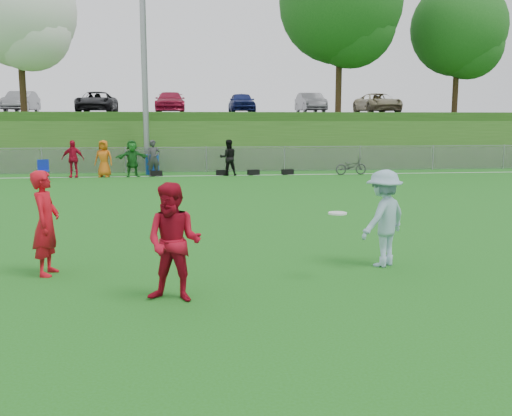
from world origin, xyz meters
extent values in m
plane|color=#1F6114|center=(0.00, 0.00, 0.00)|extent=(120.00, 120.00, 0.00)
cube|color=white|center=(0.00, 18.00, 0.01)|extent=(60.00, 0.10, 0.01)
cube|color=gray|center=(0.00, 20.00, 0.60)|extent=(58.00, 0.02, 1.20)
cube|color=gray|center=(0.00, 20.00, 1.25)|extent=(58.00, 0.04, 0.04)
cylinder|color=gray|center=(-3.00, 20.80, 6.00)|extent=(0.30, 0.30, 12.00)
cube|color=#245116|center=(0.00, 31.00, 1.50)|extent=(120.00, 18.00, 3.00)
cube|color=black|center=(0.00, 33.00, 3.05)|extent=(120.00, 12.00, 0.10)
cylinder|color=black|center=(-10.00, 25.00, 6.75)|extent=(0.36, 0.36, 7.50)
sphere|color=white|center=(-10.00, 25.00, 8.62)|extent=(6.30, 6.30, 6.30)
sphere|color=white|center=(-9.40, 24.70, 7.50)|extent=(4.50, 4.50, 4.50)
cylinder|color=black|center=(8.00, 24.50, 7.25)|extent=(0.36, 0.36, 8.50)
sphere|color=#124613|center=(8.00, 24.50, 9.38)|extent=(7.14, 7.14, 7.14)
sphere|color=#124613|center=(8.60, 24.20, 8.10)|extent=(5.10, 5.10, 5.10)
cylinder|color=black|center=(16.00, 26.00, 6.50)|extent=(0.36, 0.36, 7.00)
sphere|color=#124613|center=(16.00, 26.00, 8.25)|extent=(5.88, 5.88, 5.88)
sphere|color=#124613|center=(16.60, 25.70, 7.20)|extent=(4.20, 4.20, 4.20)
imported|color=gray|center=(-12.00, 32.00, 3.82)|extent=(1.52, 4.37, 1.44)
imported|color=black|center=(-7.00, 32.00, 3.82)|extent=(2.39, 5.18, 1.44)
imported|color=maroon|center=(-2.00, 32.00, 3.82)|extent=(2.02, 4.96, 1.44)
imported|color=navy|center=(3.00, 32.00, 3.82)|extent=(1.70, 4.23, 1.44)
imported|color=slate|center=(8.00, 32.00, 3.82)|extent=(1.52, 4.37, 1.44)
imported|color=tan|center=(13.00, 32.00, 3.82)|extent=(2.39, 5.18, 1.44)
imported|color=#B40C26|center=(-6.16, 18.00, 0.85)|extent=(1.01, 0.45, 1.69)
imported|color=#CD5F13|center=(-4.78, 18.00, 0.85)|extent=(0.91, 0.68, 1.69)
imported|color=#1B6820|center=(-3.49, 18.00, 0.85)|extent=(1.65, 0.85, 1.69)
imported|color=#333336|center=(-2.52, 18.00, 0.85)|extent=(0.70, 0.54, 1.69)
imported|color=black|center=(0.95, 18.00, 0.85)|extent=(0.88, 0.71, 1.69)
cube|color=black|center=(-2.42, 18.10, 0.13)|extent=(0.59, 0.37, 0.26)
cube|color=black|center=(0.66, 18.10, 0.13)|extent=(0.59, 0.38, 0.26)
cube|color=black|center=(2.17, 18.10, 0.13)|extent=(0.60, 0.39, 0.26)
cube|color=black|center=(3.83, 18.10, 0.13)|extent=(0.59, 0.38, 0.26)
imported|color=red|center=(-3.44, 0.95, 0.89)|extent=(0.49, 0.69, 1.78)
imported|color=#A90B20|center=(-1.27, -0.76, 0.87)|extent=(1.00, 0.88, 1.73)
imported|color=#8CAFC3|center=(2.43, 0.83, 0.87)|extent=(1.29, 1.20, 1.74)
cylinder|color=silver|center=(1.34, -0.01, 1.12)|extent=(0.30, 0.30, 0.03)
cylinder|color=#0D3694|center=(-2.64, 19.00, 0.48)|extent=(0.73, 0.73, 0.96)
cube|color=#0E2199|center=(-7.28, 17.20, 0.39)|extent=(0.59, 0.59, 0.05)
cube|color=#0E2199|center=(-7.34, 17.42, 0.63)|extent=(0.48, 0.16, 0.48)
imported|color=#2B2B2D|center=(6.83, 17.65, 0.41)|extent=(1.60, 0.72, 0.81)
camera|label=1|loc=(-1.10, -8.87, 2.62)|focal=40.00mm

